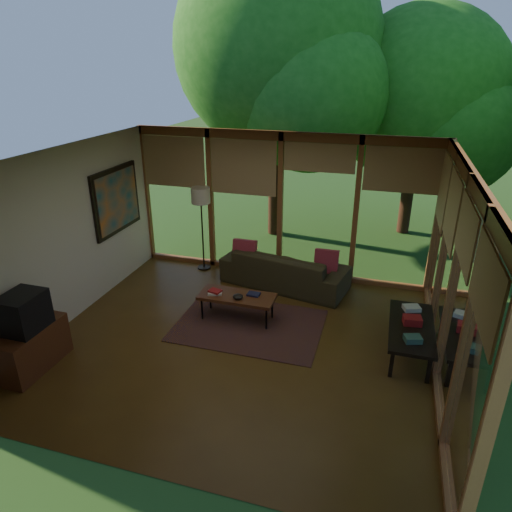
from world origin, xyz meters
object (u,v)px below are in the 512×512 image
(sofa, at_px, (285,269))
(side_console, at_px, (411,329))
(media_cabinet, at_px, (30,348))
(coffee_table, at_px, (237,297))
(floor_lamp, at_px, (201,200))
(television, at_px, (23,312))

(sofa, relative_size, side_console, 1.62)
(media_cabinet, bearing_deg, sofa, 51.07)
(coffee_table, xyz_separation_m, side_console, (2.62, -0.21, 0.02))
(floor_lamp, height_order, coffee_table, floor_lamp)
(coffee_table, bearing_deg, sofa, 71.86)
(coffee_table, bearing_deg, media_cabinet, -138.85)
(media_cabinet, bearing_deg, floor_lamp, 74.74)
(floor_lamp, bearing_deg, television, -104.97)
(sofa, bearing_deg, coffee_table, 83.19)
(media_cabinet, height_order, coffee_table, media_cabinet)
(media_cabinet, height_order, side_console, media_cabinet)
(side_console, bearing_deg, television, -160.11)
(television, relative_size, coffee_table, 0.46)
(sofa, distance_m, television, 4.32)
(media_cabinet, height_order, television, television)
(sofa, bearing_deg, floor_lamp, 2.18)
(floor_lamp, bearing_deg, side_console, -25.65)
(coffee_table, bearing_deg, television, -138.60)
(coffee_table, distance_m, side_console, 2.63)
(television, relative_size, side_console, 0.39)
(coffee_table, bearing_deg, side_console, -4.58)
(sofa, bearing_deg, side_console, 155.13)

